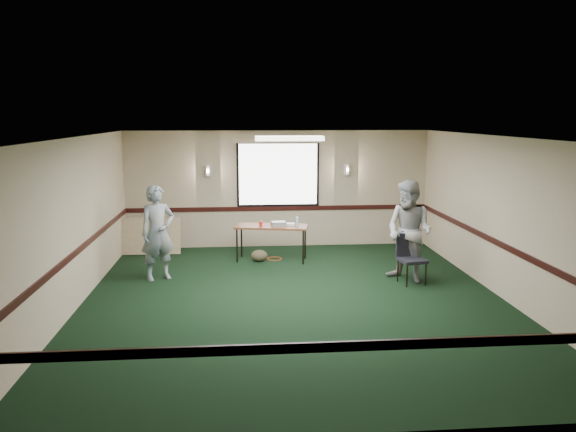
{
  "coord_description": "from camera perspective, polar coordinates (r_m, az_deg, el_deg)",
  "views": [
    {
      "loc": [
        -0.88,
        -8.89,
        3.04
      ],
      "look_at": [
        0.0,
        1.3,
        1.2
      ],
      "focal_mm": 35.0,
      "sensor_mm": 36.0,
      "label": 1
    }
  ],
  "objects": [
    {
      "name": "folded_table",
      "position": [
        12.81,
        -14.36,
        -2.02
      ],
      "size": [
        1.57,
        0.26,
        0.8
      ],
      "primitive_type": "cube",
      "rotation": [
        -0.21,
        0.0,
        -0.02
      ],
      "color": "tan",
      "rests_on": "ground"
    },
    {
      "name": "person_left",
      "position": [
        10.7,
        -13.09,
        -1.67
      ],
      "size": [
        0.77,
        0.68,
        1.78
      ],
      "primitive_type": "imported",
      "rotation": [
        0.0,
        0.0,
        0.48
      ],
      "color": "#3B5A83",
      "rests_on": "ground"
    },
    {
      "name": "duffel_bag",
      "position": [
        11.87,
        -2.95,
        -4.04
      ],
      "size": [
        0.41,
        0.34,
        0.25
      ],
      "primitive_type": "ellipsoid",
      "rotation": [
        0.0,
        0.0,
        0.26
      ],
      "color": "#413925",
      "rests_on": "ground"
    },
    {
      "name": "projector",
      "position": [
        11.73,
        -0.98,
        -0.8
      ],
      "size": [
        0.32,
        0.28,
        0.1
      ],
      "primitive_type": "cube",
      "rotation": [
        0.0,
        0.0,
        0.13
      ],
      "color": "gray",
      "rests_on": "folding_table"
    },
    {
      "name": "cable_coil",
      "position": [
        12.07,
        -1.4,
        -4.36
      ],
      "size": [
        0.39,
        0.39,
        0.02
      ],
      "primitive_type": "torus",
      "rotation": [
        0.0,
        0.0,
        -0.23
      ],
      "color": "#E4501C",
      "rests_on": "ground"
    },
    {
      "name": "water_bottle",
      "position": [
        11.65,
        0.94,
        -0.6
      ],
      "size": [
        0.06,
        0.06,
        0.2
      ],
      "primitive_type": "cylinder",
      "color": "#86C1DB",
      "rests_on": "folding_table"
    },
    {
      "name": "red_cup",
      "position": [
        11.71,
        -2.79,
        -0.8
      ],
      "size": [
        0.07,
        0.07,
        0.11
      ],
      "primitive_type": "cylinder",
      "color": "red",
      "rests_on": "folding_table"
    },
    {
      "name": "conference_chair",
      "position": [
        10.55,
        12.29,
        -3.82
      ],
      "size": [
        0.51,
        0.53,
        0.9
      ],
      "rotation": [
        0.0,
        0.0,
        0.17
      ],
      "color": "black",
      "rests_on": "ground"
    },
    {
      "name": "room_shell",
      "position": [
        11.15,
        -0.36,
        2.67
      ],
      "size": [
        8.0,
        8.02,
        8.0
      ],
      "color": "#C5B58E",
      "rests_on": "ground"
    },
    {
      "name": "person_right",
      "position": [
        10.53,
        12.21,
        -1.54
      ],
      "size": [
        1.14,
        1.16,
        1.88
      ],
      "primitive_type": "imported",
      "rotation": [
        0.0,
        0.0,
        -0.86
      ],
      "color": "#779BB9",
      "rests_on": "ground"
    },
    {
      "name": "game_console",
      "position": [
        11.79,
        0.22,
        -0.86
      ],
      "size": [
        0.23,
        0.2,
        0.05
      ],
      "primitive_type": "cube",
      "rotation": [
        0.0,
        0.0,
        -0.23
      ],
      "color": "silver",
      "rests_on": "folding_table"
    },
    {
      "name": "ground",
      "position": [
        9.44,
        0.68,
        -8.59
      ],
      "size": [
        8.0,
        8.0,
        0.0
      ],
      "primitive_type": "plane",
      "color": "black",
      "rests_on": "ground"
    },
    {
      "name": "folding_table",
      "position": [
        11.81,
        -1.69,
        -1.24
      ],
      "size": [
        1.6,
        0.89,
        0.75
      ],
      "rotation": [
        0.0,
        0.0,
        -0.2
      ],
      "color": "#5A2A19",
      "rests_on": "ground"
    }
  ]
}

